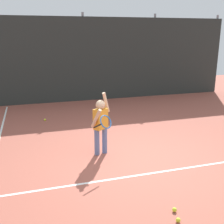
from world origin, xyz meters
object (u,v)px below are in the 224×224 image
Objects in this scene: tennis_player at (101,122)px; tennis_ball_2 at (174,210)px; tennis_ball_3 at (178,220)px; tennis_ball_1 at (45,120)px.

tennis_ball_2 is (0.53, -2.29, -0.69)m from tennis_player.
tennis_ball_2 is at bearing 73.34° from tennis_ball_3.
tennis_player is 2.65m from tennis_ball_3.
tennis_ball_1 is 1.00× the size of tennis_ball_2.
tennis_ball_1 is 1.00× the size of tennis_ball_3.
tennis_ball_2 is 1.00× the size of tennis_ball_3.
tennis_player is 20.46× the size of tennis_ball_2.
tennis_ball_3 is (0.46, -2.52, -0.69)m from tennis_player.
tennis_ball_1 is at bearing 105.67° from tennis_ball_3.
tennis_ball_3 is at bearing -106.66° from tennis_ball_2.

